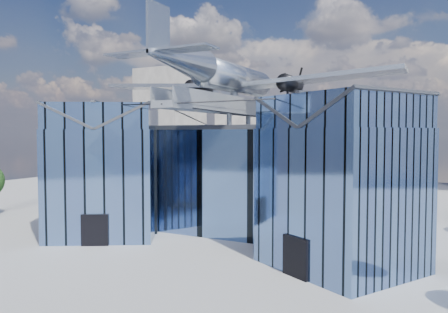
% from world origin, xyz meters
% --- Properties ---
extents(ground_plane, '(120.00, 120.00, 0.00)m').
position_xyz_m(ground_plane, '(0.00, 0.00, 0.00)').
color(ground_plane, gray).
extents(museum, '(32.88, 24.50, 17.60)m').
position_xyz_m(museum, '(0.00, 5.82, 5.54)').
color(museum, '#5170A5').
rests_on(museum, ground).
extents(bg_towers, '(77.00, 24.50, 26.00)m').
position_xyz_m(bg_towers, '(1.45, 50.49, 10.01)').
color(bg_towers, gray).
rests_on(bg_towers, ground).
extents(tree_plaza_w, '(3.95, 3.95, 4.76)m').
position_xyz_m(tree_plaza_w, '(-16.38, -0.99, 3.22)').
color(tree_plaza_w, black).
rests_on(tree_plaza_w, ground).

